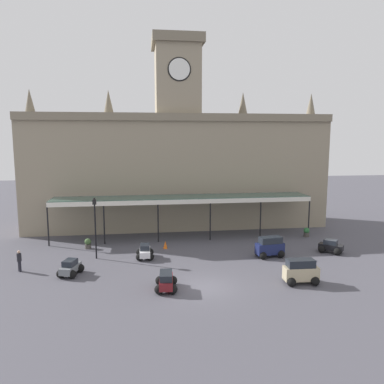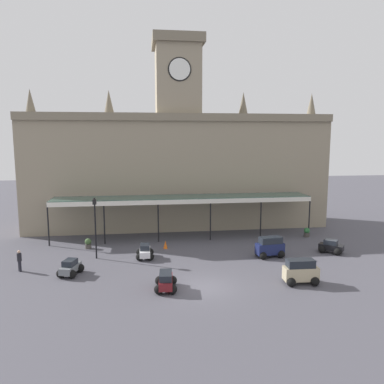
{
  "view_description": "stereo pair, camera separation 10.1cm",
  "coord_description": "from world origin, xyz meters",
  "px_view_note": "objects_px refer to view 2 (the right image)",
  "views": [
    {
      "loc": [
        -4.16,
        -24.38,
        10.24
      ],
      "look_at": [
        0.0,
        6.24,
        5.73
      ],
      "focal_mm": 35.22,
      "sensor_mm": 36.0,
      "label": 1
    },
    {
      "loc": [
        -4.06,
        -24.39,
        10.24
      ],
      "look_at": [
        0.0,
        6.24,
        5.73
      ],
      "focal_mm": 35.22,
      "sensor_mm": 36.0,
      "label": 2
    }
  ],
  "objects_px": {
    "car_navy_van": "(270,248)",
    "car_maroon_estate": "(166,282)",
    "victorian_lamppost": "(95,221)",
    "traffic_cone": "(165,245)",
    "car_black_sedan": "(331,247)",
    "pedestrian_beside_cars": "(19,260)",
    "car_white_sedan": "(145,252)",
    "planter_by_canopy": "(307,232)",
    "car_beige_van": "(301,273)",
    "planter_near_kerb": "(88,243)",
    "car_grey_sedan": "(70,268)"
  },
  "relations": [
    {
      "from": "car_maroon_estate",
      "to": "pedestrian_beside_cars",
      "type": "height_order",
      "value": "pedestrian_beside_cars"
    },
    {
      "from": "pedestrian_beside_cars",
      "to": "car_black_sedan",
      "type": "bearing_deg",
      "value": 2.78
    },
    {
      "from": "car_maroon_estate",
      "to": "victorian_lamppost",
      "type": "height_order",
      "value": "victorian_lamppost"
    },
    {
      "from": "car_grey_sedan",
      "to": "victorian_lamppost",
      "type": "distance_m",
      "value": 4.84
    },
    {
      "from": "car_beige_van",
      "to": "car_maroon_estate",
      "type": "height_order",
      "value": "car_beige_van"
    },
    {
      "from": "victorian_lamppost",
      "to": "planter_by_canopy",
      "type": "relative_size",
      "value": 5.48
    },
    {
      "from": "car_white_sedan",
      "to": "car_maroon_estate",
      "type": "bearing_deg",
      "value": -79.07
    },
    {
      "from": "traffic_cone",
      "to": "planter_near_kerb",
      "type": "bearing_deg",
      "value": 172.56
    },
    {
      "from": "car_black_sedan",
      "to": "planter_by_canopy",
      "type": "xyz_separation_m",
      "value": [
        0.23,
        5.51,
        -0.01
      ]
    },
    {
      "from": "car_navy_van",
      "to": "planter_by_canopy",
      "type": "xyz_separation_m",
      "value": [
        6.04,
        5.92,
        -0.32
      ]
    },
    {
      "from": "car_white_sedan",
      "to": "planter_by_canopy",
      "type": "relative_size",
      "value": 2.15
    },
    {
      "from": "car_maroon_estate",
      "to": "planter_near_kerb",
      "type": "bearing_deg",
      "value": 122.02
    },
    {
      "from": "car_black_sedan",
      "to": "victorian_lamppost",
      "type": "xyz_separation_m",
      "value": [
        -20.59,
        1.13,
        2.74
      ]
    },
    {
      "from": "car_navy_van",
      "to": "planter_near_kerb",
      "type": "distance_m",
      "value": 16.55
    },
    {
      "from": "car_grey_sedan",
      "to": "car_maroon_estate",
      "type": "xyz_separation_m",
      "value": [
        6.91,
        -3.7,
        0.06
      ]
    },
    {
      "from": "car_beige_van",
      "to": "planter_near_kerb",
      "type": "distance_m",
      "value": 19.25
    },
    {
      "from": "planter_near_kerb",
      "to": "planter_by_canopy",
      "type": "relative_size",
      "value": 1.0
    },
    {
      "from": "car_black_sedan",
      "to": "pedestrian_beside_cars",
      "type": "distance_m",
      "value": 26.11
    },
    {
      "from": "car_navy_van",
      "to": "traffic_cone",
      "type": "distance_m",
      "value": 9.53
    },
    {
      "from": "car_grey_sedan",
      "to": "traffic_cone",
      "type": "relative_size",
      "value": 3.05
    },
    {
      "from": "car_maroon_estate",
      "to": "planter_by_canopy",
      "type": "distance_m",
      "value": 19.37
    },
    {
      "from": "pedestrian_beside_cars",
      "to": "traffic_cone",
      "type": "relative_size",
      "value": 2.3
    },
    {
      "from": "car_maroon_estate",
      "to": "traffic_cone",
      "type": "height_order",
      "value": "car_maroon_estate"
    },
    {
      "from": "car_black_sedan",
      "to": "car_white_sedan",
      "type": "xyz_separation_m",
      "value": [
        -16.49,
        0.69,
        0.0
      ]
    },
    {
      "from": "car_white_sedan",
      "to": "planter_near_kerb",
      "type": "xyz_separation_m",
      "value": [
        -5.2,
        3.51,
        -0.01
      ]
    },
    {
      "from": "car_black_sedan",
      "to": "traffic_cone",
      "type": "xyz_separation_m",
      "value": [
        -14.58,
        3.28,
        -0.14
      ]
    },
    {
      "from": "car_black_sedan",
      "to": "traffic_cone",
      "type": "relative_size",
      "value": 3.08
    },
    {
      "from": "car_beige_van",
      "to": "car_grey_sedan",
      "type": "height_order",
      "value": "car_beige_van"
    },
    {
      "from": "car_white_sedan",
      "to": "pedestrian_beside_cars",
      "type": "height_order",
      "value": "pedestrian_beside_cars"
    },
    {
      "from": "car_maroon_estate",
      "to": "victorian_lamppost",
      "type": "relative_size",
      "value": 0.44
    },
    {
      "from": "car_navy_van",
      "to": "traffic_cone",
      "type": "height_order",
      "value": "car_navy_van"
    },
    {
      "from": "traffic_cone",
      "to": "pedestrian_beside_cars",
      "type": "bearing_deg",
      "value": -158.43
    },
    {
      "from": "car_black_sedan",
      "to": "car_white_sedan",
      "type": "distance_m",
      "value": 16.51
    },
    {
      "from": "car_beige_van",
      "to": "car_grey_sedan",
      "type": "bearing_deg",
      "value": 166.65
    },
    {
      "from": "car_white_sedan",
      "to": "car_maroon_estate",
      "type": "distance_m",
      "value": 7.09
    },
    {
      "from": "pedestrian_beside_cars",
      "to": "victorian_lamppost",
      "type": "bearing_deg",
      "value": 23.62
    },
    {
      "from": "victorian_lamppost",
      "to": "traffic_cone",
      "type": "distance_m",
      "value": 7.0
    },
    {
      "from": "car_navy_van",
      "to": "car_maroon_estate",
      "type": "relative_size",
      "value": 1.08
    },
    {
      "from": "car_white_sedan",
      "to": "car_navy_van",
      "type": "bearing_deg",
      "value": -5.9
    },
    {
      "from": "car_black_sedan",
      "to": "car_white_sedan",
      "type": "height_order",
      "value": "same"
    },
    {
      "from": "car_navy_van",
      "to": "planter_by_canopy",
      "type": "relative_size",
      "value": 2.61
    },
    {
      "from": "victorian_lamppost",
      "to": "traffic_cone",
      "type": "xyz_separation_m",
      "value": [
        6.01,
        2.14,
        -2.88
      ]
    },
    {
      "from": "car_navy_van",
      "to": "car_black_sedan",
      "type": "height_order",
      "value": "car_navy_van"
    },
    {
      "from": "car_navy_van",
      "to": "victorian_lamppost",
      "type": "height_order",
      "value": "victorian_lamppost"
    },
    {
      "from": "car_navy_van",
      "to": "car_maroon_estate",
      "type": "xyz_separation_m",
      "value": [
        -9.34,
        -5.86,
        -0.24
      ]
    },
    {
      "from": "planter_near_kerb",
      "to": "planter_by_canopy",
      "type": "bearing_deg",
      "value": 3.41
    },
    {
      "from": "victorian_lamppost",
      "to": "planter_by_canopy",
      "type": "height_order",
      "value": "victorian_lamppost"
    },
    {
      "from": "car_maroon_estate",
      "to": "car_black_sedan",
      "type": "bearing_deg",
      "value": 22.47
    },
    {
      "from": "traffic_cone",
      "to": "car_beige_van",
      "type": "bearing_deg",
      "value": -47.54
    },
    {
      "from": "car_maroon_estate",
      "to": "traffic_cone",
      "type": "distance_m",
      "value": 9.56
    }
  ]
}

